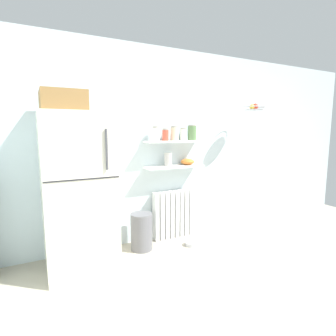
% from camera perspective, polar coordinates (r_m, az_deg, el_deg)
% --- Properties ---
extents(ground_plane, '(7.04, 7.04, 0.00)m').
position_cam_1_polar(ground_plane, '(2.98, 15.94, -22.86)').
color(ground_plane, '#B2A893').
extents(back_wall, '(7.04, 0.10, 2.60)m').
position_cam_1_polar(back_wall, '(3.84, 0.79, 4.81)').
color(back_wall, silver).
rests_on(back_wall, ground_plane).
extents(refrigerator, '(0.72, 0.75, 1.91)m').
position_cam_1_polar(refrigerator, '(3.08, -18.52, -4.00)').
color(refrigerator, silver).
rests_on(refrigerator, ground_plane).
extents(radiator, '(0.60, 0.12, 0.67)m').
position_cam_1_polar(radiator, '(3.89, 1.12, -9.68)').
color(radiator, white).
rests_on(radiator, ground_plane).
extents(wall_shelf_lower, '(0.83, 0.22, 0.02)m').
position_cam_1_polar(wall_shelf_lower, '(3.71, 1.37, 0.31)').
color(wall_shelf_lower, white).
extents(wall_shelf_upper, '(0.83, 0.22, 0.02)m').
position_cam_1_polar(wall_shelf_upper, '(3.68, 1.39, 5.62)').
color(wall_shelf_upper, white).
extents(storage_jar_0, '(0.10, 0.10, 0.19)m').
position_cam_1_polar(storage_jar_0, '(3.55, -2.58, 7.23)').
color(storage_jar_0, silver).
rests_on(storage_jar_0, wall_shelf_upper).
extents(storage_jar_1, '(0.08, 0.08, 0.16)m').
position_cam_1_polar(storage_jar_1, '(3.61, -0.56, 7.03)').
color(storage_jar_1, '#C64C38').
rests_on(storage_jar_1, wall_shelf_upper).
extents(storage_jar_2, '(0.11, 0.11, 0.19)m').
position_cam_1_polar(storage_jar_2, '(3.68, 1.39, 7.31)').
color(storage_jar_2, beige).
rests_on(storage_jar_2, wall_shelf_upper).
extents(storage_jar_3, '(0.09, 0.09, 0.17)m').
position_cam_1_polar(storage_jar_3, '(3.74, 3.27, 7.14)').
color(storage_jar_3, silver).
rests_on(storage_jar_3, wall_shelf_upper).
extents(storage_jar_4, '(0.12, 0.12, 0.21)m').
position_cam_1_polar(storage_jar_4, '(3.82, 5.09, 7.46)').
color(storage_jar_4, '#5B7F4C').
rests_on(storage_jar_4, wall_shelf_upper).
extents(vase, '(0.10, 0.10, 0.18)m').
position_cam_1_polar(vase, '(3.65, 0.03, 1.82)').
color(vase, '#B2ADA8').
rests_on(vase, wall_shelf_lower).
extents(shelf_bowl, '(0.19, 0.19, 0.09)m').
position_cam_1_polar(shelf_bowl, '(3.81, 4.15, 1.33)').
color(shelf_bowl, orange).
rests_on(shelf_bowl, wall_shelf_lower).
extents(trash_bin, '(0.27, 0.27, 0.47)m').
position_cam_1_polar(trash_bin, '(3.55, -5.59, -13.19)').
color(trash_bin, slate).
rests_on(trash_bin, ground_plane).
extents(pet_food_bowl, '(0.17, 0.17, 0.05)m').
position_cam_1_polar(pet_food_bowl, '(3.73, 4.95, -15.57)').
color(pet_food_bowl, '#B7B7BC').
rests_on(pet_food_bowl, ground_plane).
extents(hanging_fruit_basket, '(0.32, 0.32, 0.10)m').
position_cam_1_polar(hanging_fruit_basket, '(4.19, 17.69, 12.06)').
color(hanging_fruit_basket, '#B2B2B7').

